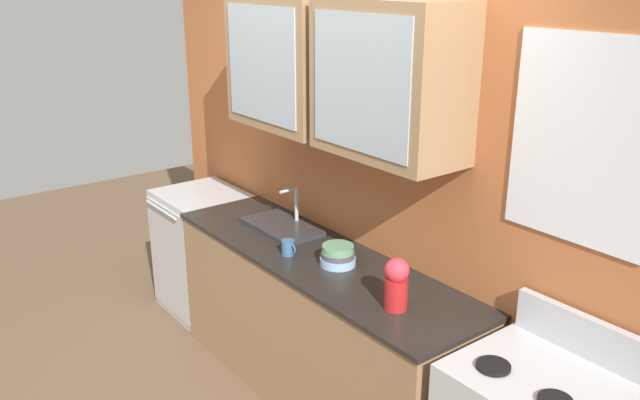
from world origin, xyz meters
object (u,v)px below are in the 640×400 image
Objects in this scene: sink_faucet at (282,226)px; cup_near_sink at (288,248)px; bowl_stack at (338,256)px; dishwasher at (204,251)px; vase at (396,283)px.

sink_faucet is 0.40m from cup_near_sink.
cup_near_sink is at bearing -153.09° from bowl_stack.
sink_faucet reaches higher than bowl_stack.
sink_faucet is 0.58× the size of dishwasher.
dishwasher is at bearing -175.33° from sink_faucet.
vase is 2.18m from dishwasher.
vase is at bearing 3.16° from cup_near_sink.
bowl_stack is at bearing 0.82° from dishwasher.
vase is at bearing -7.18° from sink_faucet.
sink_faucet reaches higher than cup_near_sink.
sink_faucet is at bearing 174.98° from bowl_stack.
dishwasher is at bearing -179.18° from bowl_stack.
dishwasher is at bearing 174.82° from cup_near_sink.
sink_faucet is 1.18m from vase.
sink_faucet is 2.04× the size of vase.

